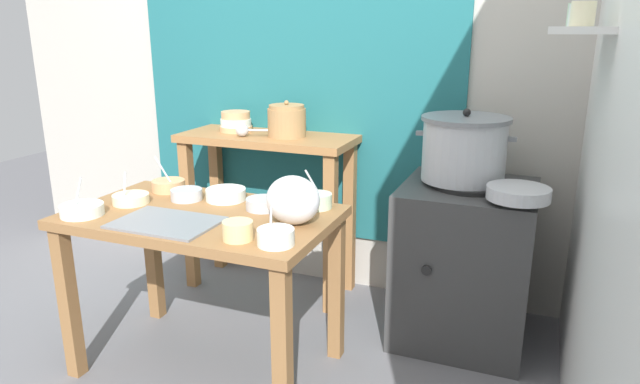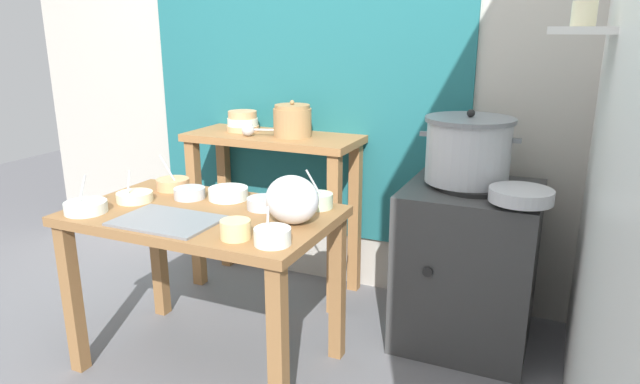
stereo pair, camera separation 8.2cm
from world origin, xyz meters
TOP-DOWN VIEW (x-y plane):
  - ground_plane at (0.00, 0.00)m, footprint 9.00×9.00m
  - wall_back at (0.08, 1.10)m, footprint 4.40×0.12m
  - wall_right at (1.40, 0.20)m, footprint 0.30×3.20m
  - prep_table at (-0.12, 0.02)m, footprint 1.10×0.66m
  - back_shelf_table at (-0.22, 0.83)m, footprint 0.96×0.40m
  - stove_block at (0.88, 0.70)m, footprint 0.60×0.61m
  - steamer_pot at (0.84, 0.72)m, footprint 0.45×0.40m
  - clay_pot at (-0.10, 0.83)m, footprint 0.20×0.20m
  - bowl_stack_enamel at (-0.43, 0.87)m, footprint 0.18×0.18m
  - ladle at (-0.31, 0.74)m, footprint 0.29×0.13m
  - serving_tray at (-0.16, -0.15)m, footprint 0.40×0.28m
  - plastic_bag at (0.30, 0.04)m, footprint 0.22×0.18m
  - wide_pan at (1.10, 0.50)m, footprint 0.26×0.26m
  - prep_bowl_0 at (0.10, 0.15)m, footprint 0.14×0.14m
  - prep_bowl_1 at (-0.11, 0.21)m, footprint 0.18×0.18m
  - prep_bowl_2 at (-0.44, 0.24)m, footprint 0.15×0.15m
  - prep_bowl_3 at (-0.55, -0.19)m, footprint 0.17×0.17m
  - prep_bowl_4 at (-0.47, 0.01)m, footprint 0.16×0.16m
  - prep_bowl_5 at (0.18, -0.20)m, footprint 0.11×0.11m
  - prep_bowl_6 at (0.33, -0.19)m, footprint 0.13×0.13m
  - prep_bowl_7 at (-0.28, 0.15)m, footprint 0.14×0.14m
  - prep_bowl_8 at (0.31, 0.26)m, footprint 0.13×0.13m

SIDE VIEW (x-z plane):
  - ground_plane at x=0.00m, z-range 0.00..0.00m
  - stove_block at x=0.88m, z-range -0.01..0.77m
  - prep_table at x=-0.12m, z-range 0.25..0.97m
  - back_shelf_table at x=-0.22m, z-range 0.23..1.13m
  - serving_tray at x=-0.16m, z-range 0.72..0.73m
  - prep_bowl_4 at x=-0.47m, z-range 0.68..0.81m
  - prep_bowl_3 at x=-0.55m, z-range 0.67..0.82m
  - prep_bowl_0 at x=0.10m, z-range 0.72..0.77m
  - prep_bowl_7 at x=-0.28m, z-range 0.72..0.77m
  - prep_bowl_1 at x=-0.11m, z-range 0.72..0.77m
  - prep_bowl_2 at x=-0.44m, z-range 0.66..0.83m
  - prep_bowl_6 at x=0.33m, z-range 0.69..0.82m
  - prep_bowl_8 at x=0.31m, z-range 0.67..0.84m
  - prep_bowl_5 at x=0.18m, z-range 0.72..0.79m
  - wide_pan at x=1.10m, z-range 0.78..0.83m
  - plastic_bag at x=0.30m, z-range 0.72..0.91m
  - steamer_pot at x=0.84m, z-range 0.76..1.10m
  - ladle at x=-0.31m, z-range 0.90..0.97m
  - bowl_stack_enamel at x=-0.43m, z-range 0.90..1.01m
  - clay_pot at x=-0.10m, z-range 0.89..1.08m
  - wall_right at x=1.40m, z-range 0.00..2.60m
  - wall_back at x=0.08m, z-range 0.00..2.60m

